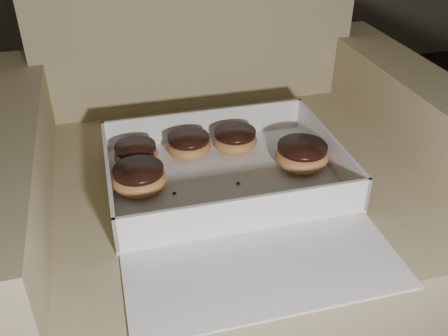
% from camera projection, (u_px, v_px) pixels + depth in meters
% --- Properties ---
extents(armchair, '(0.91, 0.77, 0.95)m').
position_uv_depth(armchair, '(225.00, 203.00, 1.08)').
color(armchair, '#93835E').
rests_on(armchair, floor).
extents(bakery_box, '(0.42, 0.49, 0.07)m').
position_uv_depth(bakery_box, '(232.00, 187.00, 0.89)').
color(bakery_box, white).
rests_on(bakery_box, armchair).
extents(donut_a, '(0.09, 0.09, 0.04)m').
position_uv_depth(donut_a, '(189.00, 145.00, 0.98)').
color(donut_a, '#D88C4B').
rests_on(donut_a, bakery_box).
extents(donut_b, '(0.09, 0.09, 0.04)m').
position_uv_depth(donut_b, '(235.00, 140.00, 0.99)').
color(donut_b, '#D88C4B').
rests_on(donut_b, bakery_box).
extents(donut_c, '(0.10, 0.10, 0.05)m').
position_uv_depth(donut_c, '(139.00, 178.00, 0.88)').
color(donut_c, '#D88C4B').
rests_on(donut_c, bakery_box).
extents(donut_d, '(0.10, 0.10, 0.05)m').
position_uv_depth(donut_d, '(302.00, 155.00, 0.94)').
color(donut_d, '#D88C4B').
rests_on(donut_d, bakery_box).
extents(donut_e, '(0.08, 0.08, 0.04)m').
position_uv_depth(donut_e, '(136.00, 154.00, 0.95)').
color(donut_e, '#D88C4B').
rests_on(donut_e, bakery_box).
extents(crumb_a, '(0.01, 0.01, 0.00)m').
position_uv_depth(crumb_a, '(174.00, 193.00, 0.88)').
color(crumb_a, black).
rests_on(crumb_a, bakery_box).
extents(crumb_b, '(0.01, 0.01, 0.00)m').
position_uv_depth(crumb_b, '(238.00, 183.00, 0.91)').
color(crumb_b, black).
rests_on(crumb_b, bakery_box).
extents(crumb_c, '(0.01, 0.01, 0.00)m').
position_uv_depth(crumb_c, '(263.00, 216.00, 0.83)').
color(crumb_c, black).
rests_on(crumb_c, bakery_box).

